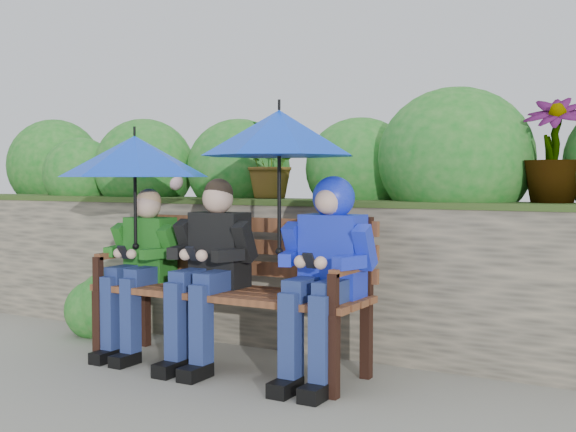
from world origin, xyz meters
The scene contains 8 objects.
ground centered at (0.00, 0.00, 0.00)m, with size 60.00×60.00×0.00m, color gray.
garden_backdrop centered at (-0.02, 1.59, 0.64)m, with size 8.00×2.87×1.80m.
park_bench centered at (-0.38, 0.07, 0.54)m, with size 1.80×0.53×0.95m.
boy_left centered at (-1.06, -0.01, 0.63)m, with size 0.47×0.54×1.11m.
boy_middle centered at (-0.49, -0.02, 0.66)m, with size 0.52×0.60×1.18m.
boy_right centered at (0.30, 0.00, 0.71)m, with size 0.53×0.64×1.19m.
umbrella_left centered at (-1.07, -0.03, 1.32)m, with size 0.97×0.97×0.81m.
umbrella_right centered at (0.02, -0.04, 1.44)m, with size 0.91×0.91×0.90m.
Camera 1 is at (2.11, -3.66, 1.18)m, focal length 45.00 mm.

